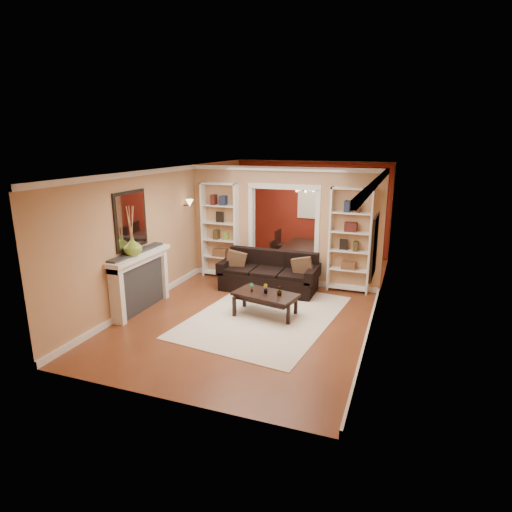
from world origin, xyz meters
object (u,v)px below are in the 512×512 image
at_px(coffee_table, 265,304).
at_px(fireplace, 141,282).
at_px(bookshelf_left, 220,231).
at_px(dining_table, 303,256).
at_px(sofa, 269,272).
at_px(bookshelf_right, 350,241).

relative_size(coffee_table, fireplace, 0.70).
height_order(bookshelf_left, dining_table, bookshelf_left).
bearing_deg(sofa, bookshelf_right, 19.18).
distance_m(coffee_table, dining_table, 3.50).
bearing_deg(coffee_table, bookshelf_right, 68.90).
height_order(coffee_table, fireplace, fireplace).
bearing_deg(dining_table, bookshelf_right, -137.38).
bearing_deg(bookshelf_left, fireplace, -102.05).
xyz_separation_m(sofa, coffee_table, (0.40, -1.38, -0.20)).
bearing_deg(dining_table, fireplace, 151.18).
bearing_deg(dining_table, bookshelf_left, 132.08).
bearing_deg(bookshelf_right, coffee_table, -122.84).
relative_size(sofa, coffee_table, 1.84).
xyz_separation_m(coffee_table, bookshelf_right, (1.27, 1.96, 0.92)).
relative_size(fireplace, dining_table, 1.03).
xyz_separation_m(sofa, bookshelf_left, (-1.43, 0.58, 0.72)).
distance_m(bookshelf_left, fireplace, 2.65).
height_order(bookshelf_right, fireplace, bookshelf_right).
bearing_deg(bookshelf_left, bookshelf_right, 0.00).
relative_size(sofa, dining_table, 1.32).
relative_size(bookshelf_right, fireplace, 1.35).
distance_m(bookshelf_left, dining_table, 2.44).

